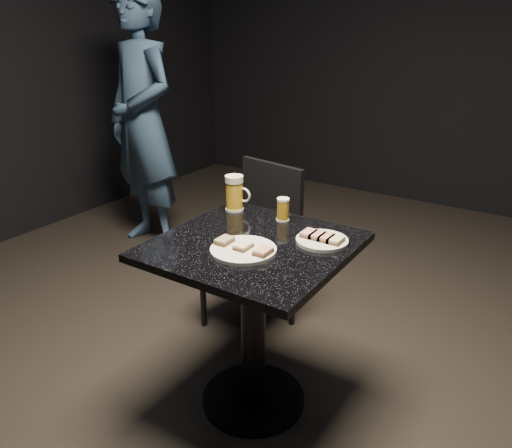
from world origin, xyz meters
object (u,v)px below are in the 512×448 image
(plate_large, at_px, (243,250))
(beer_tumbler, at_px, (283,210))
(patron, at_px, (143,122))
(table, at_px, (253,298))
(chair, at_px, (257,237))
(plate_small, at_px, (322,241))
(beer_mug, at_px, (235,193))

(plate_large, relative_size, beer_tumbler, 2.48)
(patron, relative_size, table, 2.36)
(patron, bearing_deg, chair, -7.34)
(plate_small, xyz_separation_m, patron, (-1.79, 0.86, 0.13))
(plate_large, bearing_deg, beer_mug, 129.32)
(plate_large, bearing_deg, plate_small, 48.83)
(patron, bearing_deg, beer_mug, -16.60)
(plate_large, relative_size, beer_mug, 1.54)
(chair, bearing_deg, beer_mug, -75.59)
(plate_small, relative_size, patron, 0.11)
(table, height_order, beer_tumbler, beer_tumbler)
(plate_large, xyz_separation_m, chair, (-0.35, 0.62, -0.26))
(table, relative_size, beer_mug, 4.75)
(plate_large, xyz_separation_m, plate_small, (0.20, 0.23, 0.00))
(beer_mug, bearing_deg, chair, 104.41)
(plate_small, xyz_separation_m, table, (-0.22, -0.15, -0.25))
(patron, distance_m, chair, 1.38)
(beer_tumbler, bearing_deg, plate_large, -84.11)
(patron, xyz_separation_m, beer_tumbler, (1.55, -0.75, -0.09))
(patron, relative_size, beer_tumbler, 18.10)
(plate_large, height_order, beer_mug, beer_mug)
(table, distance_m, beer_mug, 0.48)
(beer_tumbler, bearing_deg, plate_small, -25.48)
(beer_tumbler, bearing_deg, patron, 154.23)
(plate_small, bearing_deg, table, -145.82)
(plate_small, bearing_deg, beer_mug, 167.73)
(plate_small, height_order, patron, patron)
(plate_small, bearing_deg, beer_tumbler, 154.52)
(plate_small, height_order, beer_mug, beer_mug)
(beer_mug, xyz_separation_m, chair, (-0.07, 0.29, -0.33))
(patron, height_order, beer_tumbler, patron)
(plate_large, xyz_separation_m, patron, (-1.58, 1.09, 0.13))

